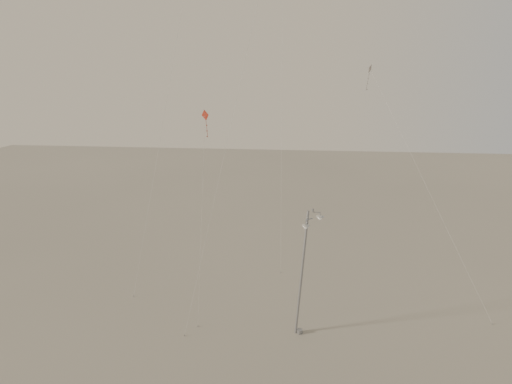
# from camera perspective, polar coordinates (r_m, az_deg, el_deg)

# --- Properties ---
(ground) EXTENTS (160.00, 160.00, 0.00)m
(ground) POSITION_cam_1_polar(r_m,az_deg,el_deg) (30.39, 4.29, -21.10)
(ground) COLOR gray
(ground) RESTS_ON ground
(street_lamp) EXTENTS (1.75, 0.90, 9.79)m
(street_lamp) POSITION_cam_1_polar(r_m,az_deg,el_deg) (28.96, 6.84, -10.99)
(street_lamp) COLOR #989AA0
(street_lamp) RESTS_ON ground
(kite_1) EXTENTS (5.45, 7.73, 26.04)m
(kite_1) POSITION_cam_1_polar(r_m,az_deg,el_deg) (30.40, -1.80, 17.12)
(kite_1) COLOR #322D2A
(kite_1) RESTS_ON ground
(kite_3) EXTENTS (1.48, 0.51, 16.34)m
(kite_3) POSITION_cam_1_polar(r_m,az_deg,el_deg) (27.11, -7.49, 3.89)
(kite_3) COLOR maroon
(kite_3) RESTS_ON ground
(kite_4) EXTENTS (8.90, 13.10, 19.56)m
(kite_4) POSITION_cam_1_polar(r_m,az_deg,el_deg) (39.61, 18.66, 10.63)
(kite_4) COLOR #322D2A
(kite_4) RESTS_ON ground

